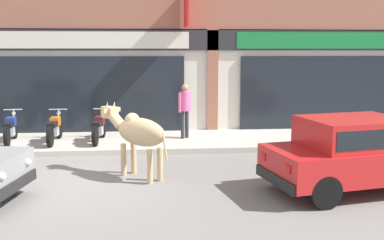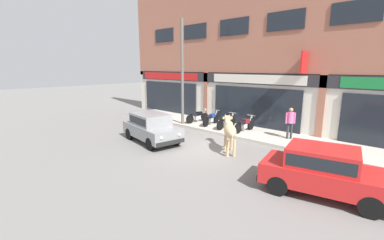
{
  "view_description": "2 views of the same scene",
  "coord_description": "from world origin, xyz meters",
  "px_view_note": "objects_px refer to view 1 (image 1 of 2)",
  "views": [
    {
      "loc": [
        1.87,
        -9.39,
        2.76
      ],
      "look_at": [
        2.81,
        1.0,
        1.12
      ],
      "focal_mm": 42.0,
      "sensor_mm": 36.0,
      "label": 1
    },
    {
      "loc": [
        7.79,
        -9.04,
        3.77
      ],
      "look_at": [
        -1.48,
        1.0,
        0.93
      ],
      "focal_mm": 24.0,
      "sensor_mm": 36.0,
      "label": 2
    }
  ],
  "objects_px": {
    "car_1": "(355,151)",
    "motorcycle_1": "(11,129)",
    "pedestrian": "(185,105)",
    "cow": "(138,132)",
    "motorcycle_3": "(99,128)",
    "motorcycle_2": "(55,129)"
  },
  "relations": [
    {
      "from": "car_1",
      "to": "motorcycle_1",
      "type": "bearing_deg",
      "value": 149.67
    },
    {
      "from": "motorcycle_2",
      "to": "motorcycle_3",
      "type": "height_order",
      "value": "same"
    },
    {
      "from": "cow",
      "to": "pedestrian",
      "type": "height_order",
      "value": "pedestrian"
    },
    {
      "from": "motorcycle_2",
      "to": "motorcycle_3",
      "type": "xyz_separation_m",
      "value": [
        1.24,
        0.02,
        0.0
      ]
    },
    {
      "from": "cow",
      "to": "motorcycle_3",
      "type": "bearing_deg",
      "value": 110.37
    },
    {
      "from": "car_1",
      "to": "motorcycle_3",
      "type": "relative_size",
      "value": 2.1
    },
    {
      "from": "cow",
      "to": "motorcycle_3",
      "type": "distance_m",
      "value": 3.49
    },
    {
      "from": "car_1",
      "to": "motorcycle_1",
      "type": "distance_m",
      "value": 9.18
    },
    {
      "from": "pedestrian",
      "to": "motorcycle_1",
      "type": "bearing_deg",
      "value": -177.6
    },
    {
      "from": "car_1",
      "to": "motorcycle_2",
      "type": "bearing_deg",
      "value": 145.74
    },
    {
      "from": "motorcycle_1",
      "to": "pedestrian",
      "type": "relative_size",
      "value": 1.13
    },
    {
      "from": "cow",
      "to": "pedestrian",
      "type": "distance_m",
      "value": 3.73
    },
    {
      "from": "car_1",
      "to": "motorcycle_1",
      "type": "xyz_separation_m",
      "value": [
        -7.92,
        4.63,
        -0.27
      ]
    },
    {
      "from": "motorcycle_1",
      "to": "motorcycle_2",
      "type": "height_order",
      "value": "same"
    },
    {
      "from": "cow",
      "to": "pedestrian",
      "type": "bearing_deg",
      "value": 70.05
    },
    {
      "from": "pedestrian",
      "to": "car_1",
      "type": "bearing_deg",
      "value": -58.41
    },
    {
      "from": "motorcycle_1",
      "to": "pedestrian",
      "type": "distance_m",
      "value": 4.98
    },
    {
      "from": "motorcycle_1",
      "to": "pedestrian",
      "type": "height_order",
      "value": "pedestrian"
    },
    {
      "from": "motorcycle_2",
      "to": "pedestrian",
      "type": "height_order",
      "value": "pedestrian"
    },
    {
      "from": "pedestrian",
      "to": "motorcycle_2",
      "type": "bearing_deg",
      "value": -175.59
    },
    {
      "from": "motorcycle_2",
      "to": "motorcycle_1",
      "type": "bearing_deg",
      "value": 176.33
    },
    {
      "from": "motorcycle_3",
      "to": "motorcycle_1",
      "type": "bearing_deg",
      "value": 178.74
    }
  ]
}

